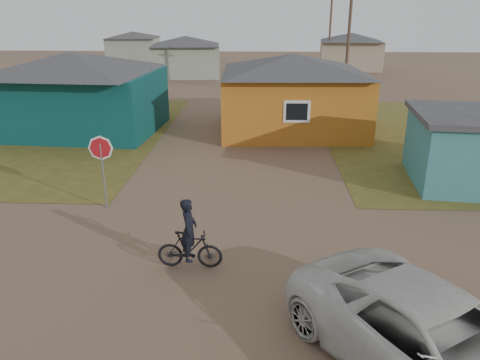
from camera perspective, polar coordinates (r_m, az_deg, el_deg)
name	(u,v)px	position (r m, az deg, el deg)	size (l,w,h in m)	color
ground	(222,273)	(11.53, -2.20, -11.28)	(120.00, 120.00, 0.00)	brown
house_teal	(75,91)	(25.41, -19.46, 10.18)	(8.93, 7.08, 4.00)	#0A3839
house_yellow	(293,92)	(24.18, 6.47, 10.60)	(7.72, 6.76, 3.90)	#BA691C
house_pale_west	(186,56)	(44.52, -6.59, 14.83)	(7.04, 6.15, 3.60)	gray
house_beige_east	(351,51)	(50.79, 13.34, 15.10)	(6.95, 6.05, 3.60)	tan
house_pale_north	(134,46)	(57.89, -12.85, 15.62)	(6.28, 5.81, 3.40)	gray
utility_pole_near	(349,38)	(32.34, 13.10, 16.47)	(1.40, 0.20, 8.00)	brown
utility_pole_far	(330,28)	(48.28, 10.94, 17.75)	(1.40, 0.20, 8.00)	brown
stop_sign	(101,155)	(15.03, -16.54, 2.90)	(0.73, 0.33, 2.38)	gray
cyclist	(190,243)	(11.52, -6.17, -7.65)	(1.61, 0.58, 1.81)	black
vehicle	(439,343)	(8.88, 23.05, -17.86)	(2.63, 5.69, 1.58)	silver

